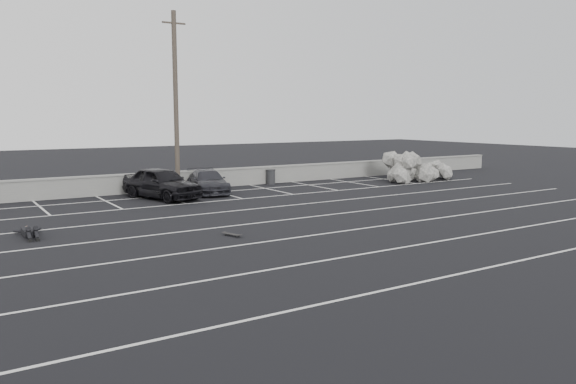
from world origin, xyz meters
TOP-DOWN VIEW (x-y plane):
  - ground at (0.00, 0.00)m, footprint 120.00×120.00m
  - seawall at (0.00, 14.00)m, footprint 50.00×0.45m
  - stall_lines at (-0.08, 4.41)m, footprint 36.00×20.05m
  - car_left at (-2.40, 11.22)m, footprint 3.22×5.01m
  - car_right at (0.42, 11.94)m, footprint 2.57×4.51m
  - utility_pole at (-0.78, 13.20)m, footprint 1.28×0.26m
  - trash_bin at (5.33, 13.60)m, footprint 0.75×0.75m
  - riprap_pile at (14.47, 10.57)m, footprint 5.83×4.02m
  - person at (-9.32, 5.29)m, footprint 0.98×2.40m
  - skateboard at (-3.44, 1.36)m, footprint 0.40×0.70m

SIDE VIEW (x-z plane):
  - ground at x=0.00m, z-range 0.00..0.00m
  - stall_lines at x=-0.08m, z-range 0.00..0.01m
  - skateboard at x=-3.44m, z-range 0.02..0.11m
  - person at x=-9.32m, z-range 0.00..0.48m
  - trash_bin at x=5.33m, z-range 0.01..0.89m
  - riprap_pile at x=14.47m, z-range -0.16..1.10m
  - seawall at x=0.00m, z-range 0.02..1.08m
  - car_right at x=0.42m, z-range 0.00..1.23m
  - car_left at x=-2.40m, z-range 0.00..1.59m
  - utility_pole at x=-0.78m, z-range 0.06..9.65m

